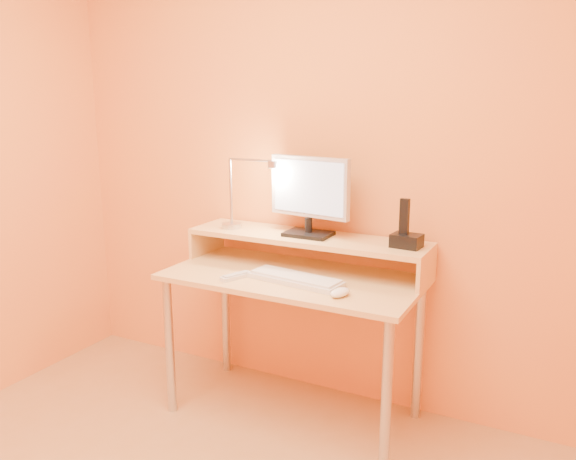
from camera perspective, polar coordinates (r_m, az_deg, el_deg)
The scene contains 25 objects.
wall_back at distance 2.91m, azimuth 3.36°, elevation 7.27°, with size 3.00×0.04×2.50m, color orange.
desk_leg_fl at distance 2.95m, azimuth -11.57°, elevation -11.12°, with size 0.04×0.04×0.69m, color #BABAC4.
desk_leg_fr at distance 2.48m, azimuth 9.64°, elevation -16.00°, with size 0.04×0.04×0.69m, color #BABAC4.
desk_leg_bl at distance 3.32m, azimuth -6.15°, elevation -8.10°, with size 0.04×0.04×0.69m, color #BABAC4.
desk_leg_br at distance 2.91m, azimuth 12.70°, elevation -11.53°, with size 0.04×0.04×0.69m, color #BABAC4.
desk_lower at distance 2.74m, azimuth 0.49°, elevation -4.71°, with size 1.20×0.60×0.03m, color #E0B464.
shelf_riser_left at distance 3.13m, azimuth -7.97°, elevation -1.01°, with size 0.02×0.30×0.14m, color #E0B464.
shelf_riser_right at distance 2.65m, azimuth 13.48°, elevation -3.83°, with size 0.02×0.30×0.14m, color #E0B464.
desk_shelf at distance 2.82m, azimuth 1.86°, elevation -0.78°, with size 1.20×0.30×0.03m, color #E0B464.
monitor_foot at distance 2.81m, azimuth 2.02°, elevation -0.38°, with size 0.22×0.16×0.02m, color black.
monitor_neck at distance 2.80m, azimuth 2.03°, elevation 0.50°, with size 0.04×0.04×0.07m, color black.
monitor_panel at distance 2.78m, azimuth 2.15°, elevation 4.26°, with size 0.42×0.04×0.29m, color #BBBBC3.
monitor_back at distance 2.80m, azimuth 2.35°, elevation 4.33°, with size 0.38×0.01×0.25m, color black.
monitor_screen at distance 2.76m, azimuth 1.98°, elevation 4.21°, with size 0.39×0.00×0.25m, color #AABAD9.
lamp_base at distance 2.99m, azimuth -5.56°, elevation 0.43°, with size 0.10×0.10×0.03m, color #BABAC4.
lamp_post at distance 2.95m, azimuth -5.64°, elevation 3.79°, with size 0.01×0.01×0.33m, color #BABAC4.
lamp_arm at distance 2.87m, azimuth -3.68°, elevation 6.88°, with size 0.01×0.01×0.24m, color #BABAC4.
lamp_head at distance 2.81m, azimuth -1.56°, elevation 6.47°, with size 0.04×0.04×0.03m, color #BABAC4.
lamp_bulb at distance 2.81m, azimuth -1.55°, elevation 6.15°, with size 0.03×0.03×0.00m, color #FFEAC6.
phone_dock at distance 2.65m, azimuth 11.58°, elevation -1.04°, with size 0.13×0.10×0.06m, color black.
phone_handset at distance 2.63m, azimuth 11.38°, elevation 1.32°, with size 0.04×0.03×0.16m, color black.
phone_led at distance 2.59m, azimuth 12.23°, elevation -1.40°, with size 0.01×0.00×0.04m, color #326FF9.
keyboard at distance 2.63m, azimuth 0.74°, elevation -4.90°, with size 0.45×0.14×0.02m, color silver.
mouse at distance 2.45m, azimuth 5.12°, elevation -6.13°, with size 0.06×0.11×0.04m, color white.
remote_control at distance 2.69m, azimuth -5.08°, elevation -4.57°, with size 0.04×0.16×0.02m, color silver.
Camera 1 is at (1.17, -1.15, 1.54)m, focal length 36.17 mm.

